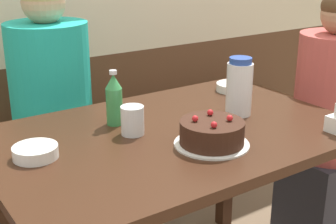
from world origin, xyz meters
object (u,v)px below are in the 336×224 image
object	(u,v)px
birthday_cake	(212,133)
soju_bottle	(114,99)
bench_seat	(82,177)
person_grey_tee	(54,127)
bowl_soup_white	(233,87)
person_teal_shirt	(329,129)
water_pitcher	(240,87)
bowl_rice_small	(35,152)
glass_water_tall	(132,120)

from	to	relation	value
birthday_cake	soju_bottle	distance (m)	0.38
bench_seat	person_grey_tee	size ratio (longest dim) A/B	2.25
bench_seat	person_grey_tee	xyz separation A→B (m)	(-0.18, -0.16, 0.37)
birthday_cake	soju_bottle	world-z (taller)	soju_bottle
bench_seat	bowl_soup_white	xyz separation A→B (m)	(0.48, -0.59, 0.55)
bench_seat	person_teal_shirt	xyz separation A→B (m)	(0.88, -0.81, 0.34)
bowl_soup_white	person_teal_shirt	distance (m)	0.50
bench_seat	birthday_cake	xyz separation A→B (m)	(0.03, -1.00, 0.57)
bowl_soup_white	person_teal_shirt	size ratio (longest dim) A/B	0.12
water_pitcher	bowl_rice_small	xyz separation A→B (m)	(-0.76, 0.05, -0.09)
glass_water_tall	person_teal_shirt	size ratio (longest dim) A/B	0.08
water_pitcher	glass_water_tall	bearing A→B (deg)	172.90
water_pitcher	person_teal_shirt	xyz separation A→B (m)	(0.58, 0.02, -0.30)
bench_seat	glass_water_tall	xyz separation A→B (m)	(-0.13, -0.78, 0.58)
bowl_soup_white	water_pitcher	bearing A→B (deg)	-127.86
water_pitcher	person_grey_tee	world-z (taller)	person_grey_tee
bowl_soup_white	glass_water_tall	size ratio (longest dim) A/B	1.50
bench_seat	person_teal_shirt	bearing A→B (deg)	-42.77
bench_seat	soju_bottle	xyz separation A→B (m)	(-0.14, -0.66, 0.63)
bowl_soup_white	soju_bottle	bearing A→B (deg)	-173.41
bench_seat	person_grey_tee	world-z (taller)	person_grey_tee
glass_water_tall	person_grey_tee	bearing A→B (deg)	94.66
soju_bottle	bowl_soup_white	size ratio (longest dim) A/B	1.34
birthday_cake	bowl_rice_small	size ratio (longest dim) A/B	1.79
person_teal_shirt	glass_water_tall	bearing A→B (deg)	-1.95
bench_seat	birthday_cake	world-z (taller)	birthday_cake
bowl_soup_white	bench_seat	bearing A→B (deg)	129.16
bench_seat	soju_bottle	bearing A→B (deg)	-101.51
person_grey_tee	birthday_cake	bearing A→B (deg)	14.17
water_pitcher	bowl_rice_small	bearing A→B (deg)	176.02
bowl_rice_small	person_grey_tee	size ratio (longest dim) A/B	0.11
person_grey_tee	soju_bottle	bearing A→B (deg)	5.14
bench_seat	water_pitcher	xyz separation A→B (m)	(0.30, -0.83, 0.64)
soju_bottle	bowl_soup_white	world-z (taller)	soju_bottle
glass_water_tall	person_grey_tee	world-z (taller)	person_grey_tee
water_pitcher	person_grey_tee	xyz separation A→B (m)	(-0.48, 0.67, -0.27)
bowl_rice_small	person_grey_tee	bearing A→B (deg)	65.51
water_pitcher	glass_water_tall	size ratio (longest dim) A/B	2.22
bench_seat	birthday_cake	distance (m)	1.15
bowl_soup_white	bowl_rice_small	bearing A→B (deg)	-168.76
glass_water_tall	person_teal_shirt	bearing A→B (deg)	-1.95
water_pitcher	bowl_soup_white	size ratio (longest dim) A/B	1.48
water_pitcher	glass_water_tall	world-z (taller)	water_pitcher
person_grey_tee	glass_water_tall	bearing A→B (deg)	4.66
birthday_cake	glass_water_tall	world-z (taller)	birthday_cake
bench_seat	soju_bottle	world-z (taller)	soju_bottle
bench_seat	bowl_soup_white	world-z (taller)	bowl_soup_white
bowl_rice_small	glass_water_tall	world-z (taller)	glass_water_tall
bowl_soup_white	person_teal_shirt	bearing A→B (deg)	-29.15
bowl_soup_white	bowl_rice_small	size ratio (longest dim) A/B	1.09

